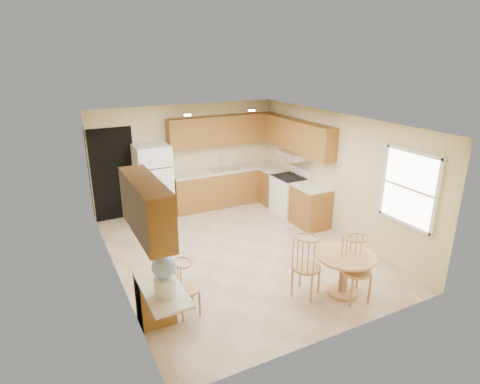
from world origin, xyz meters
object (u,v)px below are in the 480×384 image
chair_table_b (361,266)px  chair_desk (188,285)px  stove (289,195)px  chair_table_a (311,262)px  dining_table (345,268)px  water_crock (164,274)px  refrigerator (154,182)px

chair_table_b → chair_desk: chair_table_b is taller
stove → chair_table_a: stove is taller
chair_table_b → dining_table: bearing=-72.1°
chair_table_a → chair_table_b: size_ratio=0.99×
chair_table_b → chair_desk: bearing=-10.9°
dining_table → chair_desk: (-2.37, 0.55, 0.07)m
chair_table_b → chair_desk: (-2.42, 0.84, -0.10)m
stove → chair_desk: stove is taller
stove → dining_table: stove is taller
chair_table_b → chair_table_a: bearing=-28.3°
chair_table_b → water_crock: 2.93m
refrigerator → chair_desk: 3.92m
chair_desk → dining_table: bearing=74.4°
dining_table → chair_table_a: (-0.55, 0.15, 0.17)m
refrigerator → chair_table_b: 5.04m
stove → chair_table_a: 3.46m
chair_desk → refrigerator: bearing=168.6°
dining_table → chair_desk: bearing=167.0°
chair_table_a → chair_desk: (-1.82, 0.39, -0.09)m
chair_table_b → water_crock: (-2.87, 0.41, 0.43)m
water_crock → refrigerator: bearing=76.2°
refrigerator → chair_table_a: bearing=-73.9°
dining_table → chair_table_a: chair_table_a is taller
refrigerator → water_crock: refrigerator is taller
stove → dining_table: size_ratio=1.18×
stove → chair_table_b: 3.64m
refrigerator → water_crock: bearing=-103.8°
dining_table → chair_table_b: bearing=-80.2°
water_crock → chair_desk: bearing=43.5°
refrigerator → chair_table_a: (1.22, -4.25, -0.24)m
chair_desk → water_crock: bearing=-49.1°
refrigerator → chair_desk: size_ratio=2.00×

